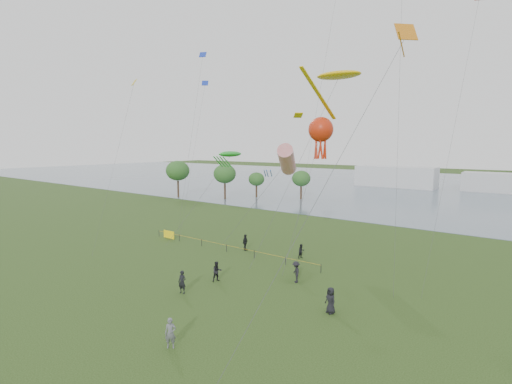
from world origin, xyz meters
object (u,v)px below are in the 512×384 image
Objects in this scene: kite_flyer at (170,333)px; kite_octopus at (321,130)px; fence at (189,239)px; kite_stingray at (338,76)px.

kite_flyer is 23.35m from kite_octopus.
fence is at bearing -170.75° from kite_octopus.
kite_flyer is 0.12× the size of kite_octopus.
kite_octopus is at bearing -108.33° from kite_stingray.
kite_stingray reaches higher than fence.
fence is at bearing -172.76° from kite_stingray.
kite_stingray reaches higher than kite_octopus.
kite_octopus is (-0.46, -2.60, -5.49)m from kite_stingray.
kite_flyer reaches higher than fence.
kite_stingray reaches higher than kite_flyer.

